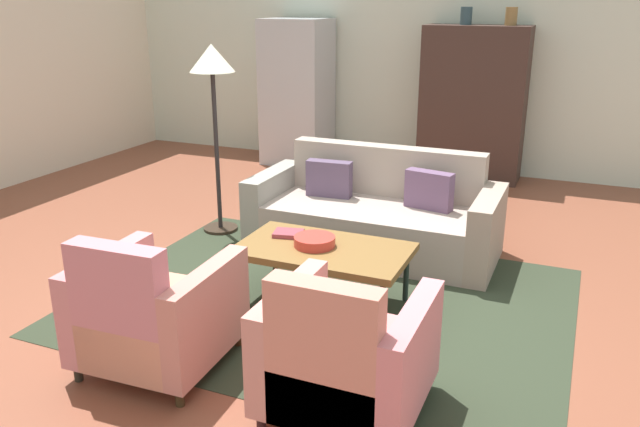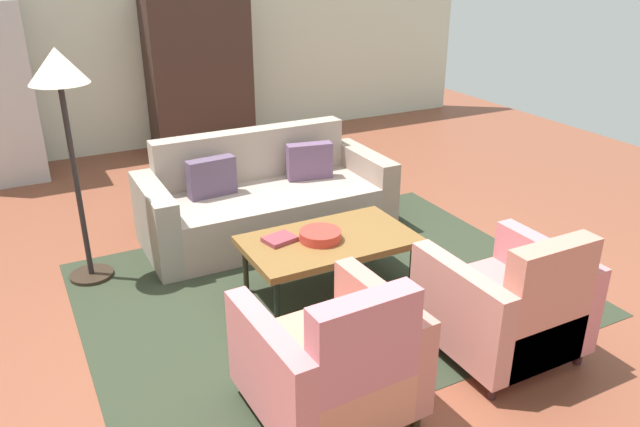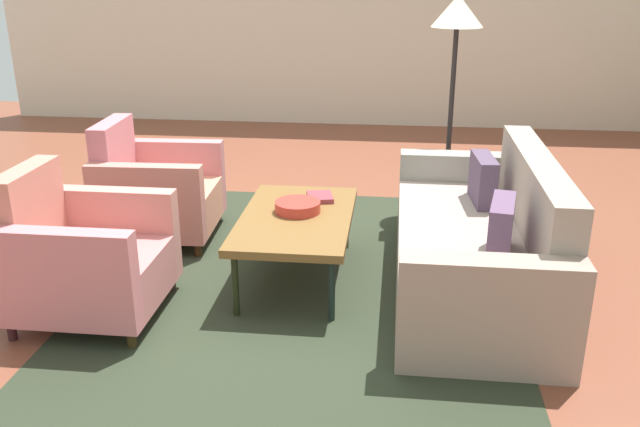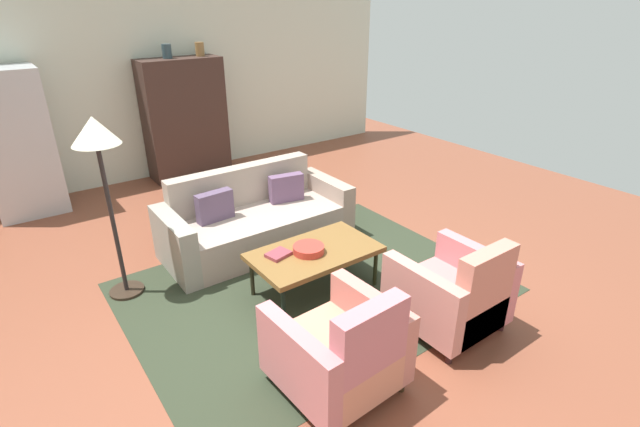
% 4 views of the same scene
% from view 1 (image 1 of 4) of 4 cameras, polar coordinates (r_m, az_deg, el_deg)
% --- Properties ---
extents(ground_plane, '(10.65, 10.65, 0.00)m').
position_cam_1_polar(ground_plane, '(4.63, -2.30, -8.29)').
color(ground_plane, brown).
extents(wall_back, '(8.88, 0.12, 2.80)m').
position_cam_1_polar(wall_back, '(8.27, 10.81, 13.54)').
color(wall_back, silver).
rests_on(wall_back, ground).
extents(area_rug, '(3.40, 2.60, 0.01)m').
position_cam_1_polar(area_rug, '(4.71, 0.54, -7.73)').
color(area_rug, '#2B3323').
rests_on(area_rug, ground).
extents(couch, '(2.10, 0.90, 0.86)m').
position_cam_1_polar(couch, '(5.59, 5.02, -0.29)').
color(couch, '#A08D82').
rests_on(couch, ground).
extents(coffee_table, '(1.20, 0.70, 0.44)m').
position_cam_1_polar(coffee_table, '(4.51, 0.31, -3.46)').
color(coffee_table, black).
rests_on(coffee_table, ground).
extents(armchair_left, '(0.83, 0.83, 0.88)m').
position_cam_1_polar(armchair_left, '(3.89, -14.77, -8.82)').
color(armchair_left, '#2A2B1E').
rests_on(armchair_left, ground).
extents(armchair_right, '(0.80, 0.80, 0.88)m').
position_cam_1_polar(armchair_right, '(3.36, 2.10, -12.84)').
color(armchair_right, '#372720').
rests_on(armchair_right, ground).
extents(fruit_bowl, '(0.29, 0.29, 0.07)m').
position_cam_1_polar(fruit_bowl, '(4.50, -0.49, -2.48)').
color(fruit_bowl, '#B8342B').
rests_on(fruit_bowl, coffee_table).
extents(book_stack, '(0.24, 0.21, 0.03)m').
position_cam_1_polar(book_stack, '(4.71, -2.84, -1.78)').
color(book_stack, brown).
rests_on(book_stack, coffee_table).
extents(cabinet, '(1.20, 0.51, 1.80)m').
position_cam_1_polar(cabinet, '(7.91, 13.46, 9.47)').
color(cabinet, '#392721').
rests_on(cabinet, ground).
extents(vase_tall, '(0.13, 0.13, 0.20)m').
position_cam_1_polar(vase_tall, '(7.84, 12.90, 16.80)').
color(vase_tall, '#2D424A').
rests_on(vase_tall, cabinet).
extents(vase_round, '(0.13, 0.13, 0.20)m').
position_cam_1_polar(vase_round, '(7.76, 16.68, 16.48)').
color(vase_round, olive).
rests_on(vase_round, cabinet).
extents(refrigerator, '(0.80, 0.73, 1.85)m').
position_cam_1_polar(refrigerator, '(8.47, -2.05, 10.73)').
color(refrigerator, '#B7BABF').
rests_on(refrigerator, ground).
extents(floor_lamp, '(0.40, 0.40, 1.72)m').
position_cam_1_polar(floor_lamp, '(5.83, -9.54, 11.99)').
color(floor_lamp, '#2F231A').
rests_on(floor_lamp, ground).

